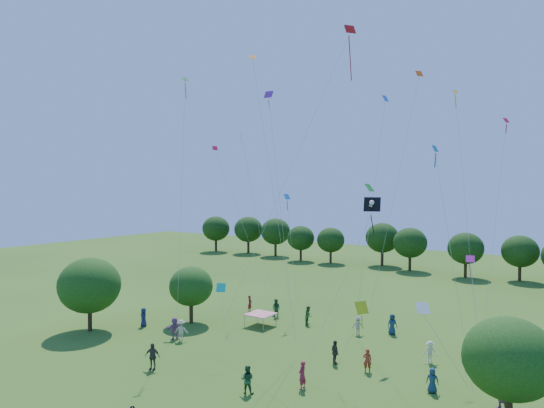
{
  "coord_description": "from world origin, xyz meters",
  "views": [
    {
      "loc": [
        19.35,
        -14.28,
        12.2
      ],
      "look_at": [
        0.0,
        14.0,
        11.0
      ],
      "focal_mm": 32.0,
      "sensor_mm": 36.0,
      "label": 1
    }
  ],
  "objects_px": {
    "tent_blue": "(482,343)",
    "red_high_kite": "(326,89)",
    "near_tree_east": "(510,358)",
    "pirate_kite": "(371,207)",
    "tent_red_stripe": "(261,314)",
    "near_tree_north": "(191,286)",
    "near_tree_west": "(89,285)"
  },
  "relations": [
    {
      "from": "tent_blue",
      "to": "red_high_kite",
      "type": "bearing_deg",
      "value": -143.89
    },
    {
      "from": "near_tree_east",
      "to": "pirate_kite",
      "type": "height_order",
      "value": "pirate_kite"
    },
    {
      "from": "tent_red_stripe",
      "to": "tent_blue",
      "type": "xyz_separation_m",
      "value": [
        17.71,
        2.55,
        0.0
      ]
    },
    {
      "from": "near_tree_north",
      "to": "tent_red_stripe",
      "type": "bearing_deg",
      "value": 25.78
    },
    {
      "from": "tent_red_stripe",
      "to": "red_high_kite",
      "type": "height_order",
      "value": "red_high_kite"
    },
    {
      "from": "tent_red_stripe",
      "to": "red_high_kite",
      "type": "distance_m",
      "value": 20.36
    },
    {
      "from": "tent_blue",
      "to": "tent_red_stripe",
      "type": "bearing_deg",
      "value": -171.82
    },
    {
      "from": "near_tree_north",
      "to": "pirate_kite",
      "type": "relative_size",
      "value": 0.5
    },
    {
      "from": "near_tree_west",
      "to": "pirate_kite",
      "type": "distance_m",
      "value": 24.85
    },
    {
      "from": "near_tree_north",
      "to": "pirate_kite",
      "type": "xyz_separation_m",
      "value": [
        18.14,
        -2.53,
        7.59
      ]
    },
    {
      "from": "near_tree_east",
      "to": "pirate_kite",
      "type": "relative_size",
      "value": 0.56
    },
    {
      "from": "near_tree_west",
      "to": "pirate_kite",
      "type": "relative_size",
      "value": 0.61
    },
    {
      "from": "near_tree_north",
      "to": "tent_blue",
      "type": "distance_m",
      "value": 24.11
    },
    {
      "from": "pirate_kite",
      "to": "red_high_kite",
      "type": "bearing_deg",
      "value": 162.71
    },
    {
      "from": "near_tree_north",
      "to": "tent_blue",
      "type": "xyz_separation_m",
      "value": [
        23.41,
        5.3,
        -2.28
      ]
    },
    {
      "from": "near_tree_north",
      "to": "near_tree_west",
      "type": "bearing_deg",
      "value": -128.81
    },
    {
      "from": "near_tree_west",
      "to": "red_high_kite",
      "type": "bearing_deg",
      "value": 15.12
    },
    {
      "from": "tent_blue",
      "to": "pirate_kite",
      "type": "bearing_deg",
      "value": -123.96
    },
    {
      "from": "near_tree_west",
      "to": "tent_blue",
      "type": "bearing_deg",
      "value": 22.56
    },
    {
      "from": "near_tree_west",
      "to": "near_tree_north",
      "type": "bearing_deg",
      "value": 51.19
    },
    {
      "from": "tent_red_stripe",
      "to": "red_high_kite",
      "type": "xyz_separation_m",
      "value": [
        8.62,
        -4.09,
        17.99
      ]
    },
    {
      "from": "pirate_kite",
      "to": "red_high_kite",
      "type": "relative_size",
      "value": 0.46
    },
    {
      "from": "near_tree_west",
      "to": "red_high_kite",
      "type": "distance_m",
      "value": 25.37
    },
    {
      "from": "near_tree_west",
      "to": "red_high_kite",
      "type": "relative_size",
      "value": 0.28
    },
    {
      "from": "near_tree_east",
      "to": "tent_blue",
      "type": "bearing_deg",
      "value": 107.12
    },
    {
      "from": "near_tree_north",
      "to": "near_tree_east",
      "type": "height_order",
      "value": "near_tree_east"
    },
    {
      "from": "pirate_kite",
      "to": "tent_red_stripe",
      "type": "bearing_deg",
      "value": 156.99
    },
    {
      "from": "near_tree_north",
      "to": "tent_blue",
      "type": "height_order",
      "value": "near_tree_north"
    },
    {
      "from": "tent_red_stripe",
      "to": "pirate_kite",
      "type": "height_order",
      "value": "pirate_kite"
    },
    {
      "from": "tent_blue",
      "to": "pirate_kite",
      "type": "xyz_separation_m",
      "value": [
        -5.27,
        -7.83,
        9.87
      ]
    },
    {
      "from": "near_tree_east",
      "to": "pirate_kite",
      "type": "xyz_separation_m",
      "value": [
        -8.53,
        2.75,
        7.19
      ]
    },
    {
      "from": "near_tree_north",
      "to": "near_tree_east",
      "type": "relative_size",
      "value": 0.88
    }
  ]
}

